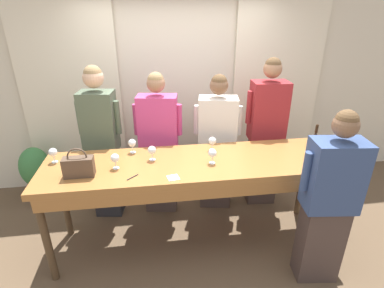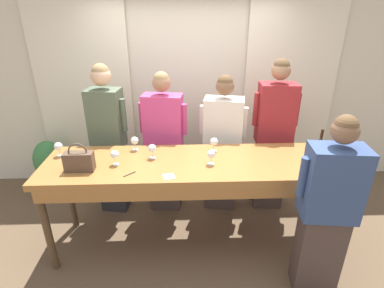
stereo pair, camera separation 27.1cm
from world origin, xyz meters
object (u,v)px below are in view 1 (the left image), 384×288
Objects in this scene: wine_glass_center_right at (152,150)px; guest_pink_top at (159,145)px; tasting_bar at (193,170)px; guest_striped_shirt at (266,134)px; wine_glass_back_mid at (212,141)px; wine_bottle at (314,143)px; handbag at (79,166)px; potted_plant at (37,173)px; guest_cream_sweater at (217,144)px; host_pouring at (328,202)px; wine_glass_front_right at (212,153)px; wine_glass_front_left at (327,144)px; wine_glass_center_left at (132,143)px; wine_glass_front_mid at (314,151)px; wine_glass_back_left at (53,153)px; wine_glass_center_mid at (115,158)px; guest_olive_jacket at (102,143)px.

wine_glass_center_right is 0.63m from guest_pink_top.
guest_striped_shirt is at bearing 34.68° from tasting_bar.
wine_bottle is at bearing -12.23° from wine_glass_back_mid.
wine_glass_back_mid is at bearing 15.79° from handbag.
potted_plant is at bearing 158.26° from wine_glass_back_mid.
potted_plant is at bearing 171.98° from guest_striped_shirt.
guest_cream_sweater is 1.02× the size of host_pouring.
handbag is 1.22m from wine_glass_front_right.
wine_glass_front_left reaches higher than tasting_bar.
tasting_bar is 1.22m from guest_striped_shirt.
host_pouring is (1.49, -0.70, -0.26)m from wine_glass_center_right.
potted_plant is (-0.87, 1.22, -0.69)m from handbag.
wine_glass_front_left and wine_glass_front_right have the same top height.
wine_bottle reaches higher than potted_plant.
guest_cream_sweater is (0.21, 0.74, -0.24)m from wine_glass_front_right.
guest_cream_sweater reaches higher than wine_glass_front_left.
guest_pink_top is (0.28, 0.39, -0.21)m from wine_glass_center_left.
wine_glass_front_mid is 1.00× the size of wine_glass_center_right.
wine_glass_front_mid is 0.86m from guest_striped_shirt.
wine_bottle reaches higher than handbag.
guest_pink_top is at bearing 156.88° from wine_bottle.
tasting_bar is at bearing 151.51° from host_pouring.
wine_glass_back_left is 2.57m from host_pouring.
wine_glass_front_left is at bearing -8.83° from wine_bottle.
wine_glass_front_left is 0.19× the size of potted_plant.
guest_cream_sweater reaches higher than wine_glass_back_left.
wine_bottle is 3.42m from potted_plant.
handbag is 1.84× the size of wine_glass_center_right.
wine_glass_center_mid is at bearing -178.73° from wine_bottle.
guest_striped_shirt is (1.74, 0.71, -0.15)m from wine_glass_center_mid.
guest_pink_top is at bearing 59.16° from wine_glass_center_mid.
wine_glass_back_mid is 0.74m from guest_pink_top.
handbag is 0.83m from guest_olive_jacket.
guest_striped_shirt reaches higher than wine_glass_center_mid.
guest_pink_top reaches higher than potted_plant.
guest_pink_top reaches higher than wine_glass_center_left.
guest_striped_shirt is 2.45× the size of potted_plant.
wine_bottle is 2.13× the size of wine_glass_back_left.
wine_glass_front_left is at bearing -11.83° from wine_glass_back_mid.
tasting_bar is 1.27m from wine_bottle.
wine_bottle is at bearing -23.12° from guest_pink_top.
guest_striped_shirt is at bearing 119.13° from wine_glass_front_left.
wine_glass_center_right is 0.95m from wine_glass_back_left.
wine_glass_center_mid is at bearing 162.53° from host_pouring.
wine_glass_center_right reaches higher than potted_plant.
guest_olive_jacket is at bearing 180.00° from guest_cream_sweater.
guest_pink_top is at bearing 157.95° from wine_glass_front_left.
wine_glass_front_left is (1.39, 0.01, 0.19)m from tasting_bar.
guest_cream_sweater reaches higher than wine_bottle.
wine_glass_front_left is 0.26m from wine_glass_front_mid.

